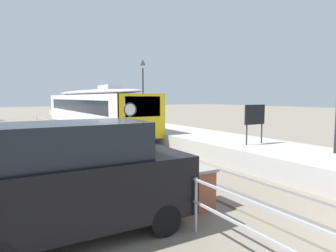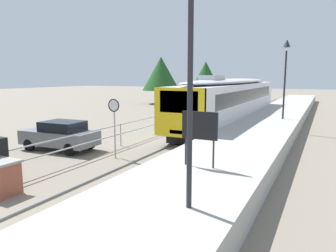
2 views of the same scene
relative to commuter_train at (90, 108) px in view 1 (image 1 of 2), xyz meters
The scene contains 11 objects.
ground_plane 3.74m from the commuter_train, 168.23° to the right, with size 160.00×160.00×0.00m, color slate.
track_rails 2.21m from the commuter_train, 90.00° to the right, with size 3.20×60.00×0.14m.
commuter_train is the anchor object (origin of this frame).
station_platform 3.72m from the commuter_train, 10.89° to the right, with size 3.90×60.00×0.90m, color #A8A59E.
platform_lamp_mid_platform 5.11m from the commuter_train, 23.97° to the right, with size 0.34×0.34×5.35m.
platform_notice_board 15.66m from the commuter_train, 78.53° to the right, with size 1.20×0.08×1.80m.
speed_limit_sign 13.12m from the commuter_train, 98.69° to the right, with size 0.61×0.10×2.81m.
brick_utility_cabinet 18.66m from the commuter_train, 98.08° to the right, with size 1.21×0.99×1.13m.
carpark_fence 11.19m from the commuter_train, 107.25° to the right, with size 0.06×36.06×1.25m.
parked_van_black 19.40m from the commuter_train, 107.03° to the right, with size 4.94×2.04×2.51m.
parked_hatchback_grey 14.05m from the commuter_train, 113.36° to the right, with size 4.08×1.96×1.53m.
Camera 1 is at (-7.13, -2.20, 3.03)m, focal length 31.61 mm.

